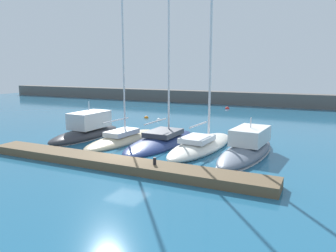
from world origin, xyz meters
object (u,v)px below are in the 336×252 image
(sailboat_navy_third, at_px, (161,141))
(mooring_buoy_orange, at_px, (146,118))
(motorboat_slate_fifth, at_px, (247,148))
(motorboat_charcoal_nearest, at_px, (87,130))
(sailboat_ivory_fourth, at_px, (202,143))
(sailboat_sand_second, at_px, (123,138))
(mooring_buoy_white, at_px, (159,120))
(dock_bollard, at_px, (155,161))
(mooring_buoy_red, at_px, (227,109))

(sailboat_navy_third, relative_size, mooring_buoy_orange, 31.08)
(motorboat_slate_fifth, bearing_deg, motorboat_charcoal_nearest, 95.03)
(sailboat_navy_third, bearing_deg, mooring_buoy_orange, 35.81)
(sailboat_ivory_fourth, bearing_deg, sailboat_sand_second, 97.09)
(motorboat_charcoal_nearest, height_order, mooring_buoy_orange, motorboat_charcoal_nearest)
(motorboat_slate_fifth, distance_m, mooring_buoy_white, 17.27)
(motorboat_slate_fifth, relative_size, mooring_buoy_white, 16.49)
(motorboat_slate_fifth, distance_m, dock_bollard, 7.81)
(mooring_buoy_orange, height_order, dock_bollard, dock_bollard)
(motorboat_slate_fifth, bearing_deg, mooring_buoy_red, 23.28)
(motorboat_charcoal_nearest, bearing_deg, sailboat_navy_third, -84.15)
(motorboat_charcoal_nearest, bearing_deg, mooring_buoy_orange, 4.87)
(mooring_buoy_white, bearing_deg, mooring_buoy_red, 73.43)
(mooring_buoy_white, bearing_deg, mooring_buoy_orange, 155.56)
(sailboat_navy_third, xyz_separation_m, mooring_buoy_orange, (-8.08, 11.81, -0.24))
(sailboat_sand_second, xyz_separation_m, mooring_buoy_red, (2.11, 26.21, -0.26))
(sailboat_ivory_fourth, height_order, mooring_buoy_white, sailboat_ivory_fourth)
(sailboat_ivory_fourth, distance_m, mooring_buoy_white, 14.45)
(mooring_buoy_orange, bearing_deg, sailboat_navy_third, -55.60)
(motorboat_charcoal_nearest, distance_m, motorboat_slate_fifth, 14.67)
(mooring_buoy_red, height_order, dock_bollard, dock_bollard)
(mooring_buoy_orange, relative_size, mooring_buoy_red, 0.84)
(motorboat_charcoal_nearest, xyz_separation_m, sailboat_ivory_fourth, (11.02, 0.32, -0.21))
(motorboat_slate_fifth, relative_size, mooring_buoy_orange, 17.39)
(sailboat_sand_second, height_order, motorboat_slate_fifth, sailboat_sand_second)
(sailboat_sand_second, bearing_deg, mooring_buoy_orange, 24.77)
(sailboat_ivory_fourth, height_order, dock_bollard, sailboat_ivory_fourth)
(sailboat_navy_third, distance_m, dock_bollard, 7.86)
(mooring_buoy_red, bearing_deg, motorboat_charcoal_nearest, -103.03)
(motorboat_charcoal_nearest, height_order, sailboat_sand_second, sailboat_sand_second)
(dock_bollard, bearing_deg, motorboat_slate_fifth, 58.05)
(mooring_buoy_red, xyz_separation_m, dock_bollard, (4.47, -32.84, 0.77))
(sailboat_sand_second, xyz_separation_m, mooring_buoy_white, (-2.33, 11.31, -0.26))
(sailboat_navy_third, distance_m, motorboat_slate_fifth, 7.30)
(motorboat_slate_fifth, relative_size, dock_bollard, 22.07)
(mooring_buoy_white, xyz_separation_m, dock_bollard, (8.91, -17.94, 0.77))
(mooring_buoy_red, bearing_deg, sailboat_ivory_fourth, -79.15)
(sailboat_ivory_fourth, relative_size, mooring_buoy_red, 27.83)
(sailboat_sand_second, bearing_deg, sailboat_navy_third, -76.64)
(sailboat_ivory_fourth, relative_size, mooring_buoy_orange, 33.19)
(motorboat_slate_fifth, xyz_separation_m, mooring_buoy_red, (-8.60, 26.21, -0.55))
(mooring_buoy_orange, xyz_separation_m, mooring_buoy_red, (6.76, 13.85, 0.00))
(mooring_buoy_white, bearing_deg, sailboat_ivory_fourth, -49.43)
(mooring_buoy_white, bearing_deg, motorboat_charcoal_nearest, -98.21)
(sailboat_navy_third, xyz_separation_m, mooring_buoy_white, (-5.76, 10.75, -0.24))
(sailboat_navy_third, bearing_deg, sailboat_ivory_fourth, -92.11)
(sailboat_navy_third, height_order, mooring_buoy_orange, sailboat_navy_third)
(mooring_buoy_orange, bearing_deg, mooring_buoy_white, -24.44)
(sailboat_navy_third, relative_size, sailboat_ivory_fourth, 0.94)
(motorboat_slate_fifth, xyz_separation_m, dock_bollard, (-4.13, -6.62, 0.23))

